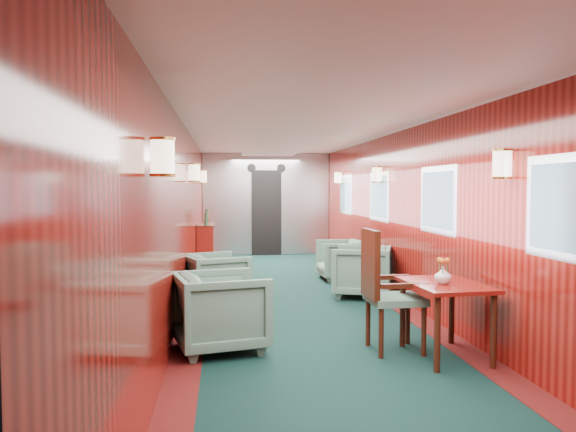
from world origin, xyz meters
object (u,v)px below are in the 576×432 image
at_px(credenza, 206,247).
at_px(armchair_right_near, 362,271).
at_px(side_chair, 384,285).
at_px(armchair_left_far, 216,280).
at_px(armchair_right_far, 341,260).
at_px(dining_table, 445,295).
at_px(armchair_left_near, 221,311).

bearing_deg(credenza, armchair_right_near, -49.13).
height_order(side_chair, credenza, side_chair).
relative_size(credenza, armchair_right_near, 1.43).
xyz_separation_m(armchair_left_far, armchair_right_far, (2.12, 1.93, -0.01)).
relative_size(credenza, armchair_right_far, 1.56).
bearing_deg(dining_table, side_chair, 151.83).
relative_size(dining_table, armchair_right_near, 1.18).
bearing_deg(armchair_left_near, armchair_left_far, -11.37).
bearing_deg(armchair_left_near, armchair_right_far, -40.56).
distance_m(dining_table, side_chair, 0.58).
relative_size(credenza, armchair_left_far, 1.51).
distance_m(credenza, armchair_right_near, 3.57).
bearing_deg(armchair_left_far, armchair_right_near, -100.40).
distance_m(side_chair, armchair_right_near, 2.75).
xyz_separation_m(side_chair, armchair_left_far, (-1.66, 2.30, -0.29)).
bearing_deg(dining_table, armchair_left_far, 127.43).
relative_size(armchair_left_far, armchair_right_near, 0.95).
bearing_deg(armchair_right_far, credenza, -119.31).
bearing_deg(armchair_right_near, armchair_right_far, -161.63).
distance_m(credenza, armchair_left_far, 3.11).
height_order(dining_table, credenza, credenza).
relative_size(dining_table, armchair_left_far, 1.24).
bearing_deg(armchair_right_near, armchair_left_far, -60.54).
height_order(dining_table, side_chair, side_chair).
distance_m(armchair_right_near, armchair_right_far, 1.53).
bearing_deg(dining_table, armchair_right_far, 87.56).
height_order(credenza, armchair_right_far, credenza).
xyz_separation_m(armchair_left_far, armchair_right_near, (2.11, 0.40, 0.02)).
bearing_deg(armchair_left_near, armchair_right_near, -52.89).
xyz_separation_m(dining_table, armchair_right_far, (-0.06, 4.47, -0.24)).
xyz_separation_m(side_chair, armchair_left_near, (-1.58, 0.22, -0.26)).
height_order(dining_table, armchair_left_far, armchair_left_far).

